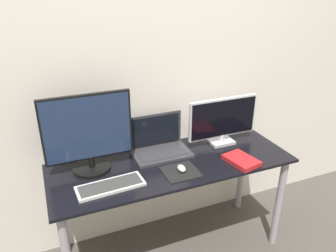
{
  "coord_description": "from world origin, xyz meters",
  "views": [
    {
      "loc": [
        -0.7,
        -1.35,
        1.77
      ],
      "look_at": [
        -0.01,
        0.33,
        0.94
      ],
      "focal_mm": 35.0,
      "sensor_mm": 36.0,
      "label": 1
    }
  ],
  "objects_px": {
    "book": "(241,160)",
    "keyboard": "(111,186)",
    "monitor_left": "(88,134)",
    "mouse": "(182,168)",
    "monitor_right": "(223,120)",
    "laptop": "(159,144)"
  },
  "relations": [
    {
      "from": "monitor_right",
      "to": "keyboard",
      "type": "height_order",
      "value": "monitor_right"
    },
    {
      "from": "book",
      "to": "monitor_left",
      "type": "bearing_deg",
      "value": 162.48
    },
    {
      "from": "monitor_left",
      "to": "mouse",
      "type": "bearing_deg",
      "value": -25.56
    },
    {
      "from": "mouse",
      "to": "book",
      "type": "relative_size",
      "value": 0.3
    },
    {
      "from": "laptop",
      "to": "monitor_left",
      "type": "bearing_deg",
      "value": -174.18
    },
    {
      "from": "monitor_right",
      "to": "laptop",
      "type": "distance_m",
      "value": 0.46
    },
    {
      "from": "monitor_left",
      "to": "mouse",
      "type": "relative_size",
      "value": 7.23
    },
    {
      "from": "monitor_right",
      "to": "book",
      "type": "height_order",
      "value": "monitor_right"
    },
    {
      "from": "monitor_right",
      "to": "keyboard",
      "type": "relative_size",
      "value": 1.32
    },
    {
      "from": "monitor_right",
      "to": "book",
      "type": "xyz_separation_m",
      "value": [
        -0.02,
        -0.28,
        -0.16
      ]
    },
    {
      "from": "laptop",
      "to": "mouse",
      "type": "relative_size",
      "value": 5.23
    },
    {
      "from": "keyboard",
      "to": "monitor_right",
      "type": "bearing_deg",
      "value": 15.29
    },
    {
      "from": "monitor_left",
      "to": "keyboard",
      "type": "bearing_deg",
      "value": -75.66
    },
    {
      "from": "monitor_left",
      "to": "book",
      "type": "height_order",
      "value": "monitor_left"
    },
    {
      "from": "monitor_right",
      "to": "keyboard",
      "type": "bearing_deg",
      "value": -164.71
    },
    {
      "from": "monitor_left",
      "to": "keyboard",
      "type": "xyz_separation_m",
      "value": [
        0.06,
        -0.23,
        -0.23
      ]
    },
    {
      "from": "monitor_left",
      "to": "mouse",
      "type": "height_order",
      "value": "monitor_left"
    },
    {
      "from": "book",
      "to": "keyboard",
      "type": "bearing_deg",
      "value": 176.67
    },
    {
      "from": "keyboard",
      "to": "book",
      "type": "bearing_deg",
      "value": -3.33
    },
    {
      "from": "keyboard",
      "to": "mouse",
      "type": "bearing_deg",
      "value": -0.44
    },
    {
      "from": "monitor_left",
      "to": "keyboard",
      "type": "distance_m",
      "value": 0.33
    },
    {
      "from": "monitor_left",
      "to": "monitor_right",
      "type": "xyz_separation_m",
      "value": [
        0.9,
        0.0,
        -0.06
      ]
    }
  ]
}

